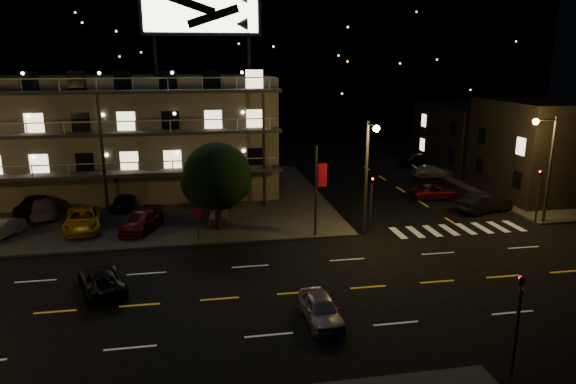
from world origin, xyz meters
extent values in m
plane|color=black|center=(0.00, 0.00, 0.00)|extent=(140.00, 140.00, 0.00)
cube|color=#343432|center=(-14.00, 20.00, 0.07)|extent=(44.00, 24.00, 0.15)
cube|color=#343432|center=(30.00, 20.00, 0.07)|extent=(16.00, 24.00, 0.15)
cube|color=gray|center=(-10.00, 24.00, 5.00)|extent=(28.00, 12.00, 10.00)
cube|color=gray|center=(-10.00, 24.00, 10.25)|extent=(28.00, 12.00, 0.50)
cube|color=#343432|center=(-10.00, 17.10, 3.15)|extent=(28.00, 1.80, 0.25)
cube|color=#343432|center=(-10.00, 17.10, 6.35)|extent=(28.00, 1.80, 0.25)
cube|color=#343432|center=(-10.00, 17.10, 9.55)|extent=(28.00, 1.80, 0.25)
cylinder|color=black|center=(-6.00, 22.00, 12.25)|extent=(0.36, 0.36, 3.50)
cylinder|color=black|center=(2.00, 22.00, 12.25)|extent=(0.36, 0.36, 3.50)
cube|color=black|center=(-2.00, 22.00, 16.00)|extent=(10.20, 0.50, 4.20)
cube|color=white|center=(-2.00, 21.70, 16.00)|extent=(9.60, 0.06, 3.60)
cube|color=black|center=(30.00, 16.00, 4.25)|extent=(14.00, 10.00, 8.50)
cube|color=black|center=(30.00, 28.00, 3.50)|extent=(14.00, 12.00, 7.00)
cube|color=black|center=(0.00, 70.00, 12.00)|extent=(120.00, 20.00, 24.00)
cylinder|color=#2D2D30|center=(8.50, 8.30, 4.00)|extent=(0.20, 0.20, 8.00)
cylinder|color=#2D2D30|center=(8.50, 7.50, 7.80)|extent=(0.12, 1.80, 0.12)
sphere|color=#FBB23E|center=(8.50, 6.70, 7.70)|extent=(0.44, 0.44, 0.44)
cylinder|color=#2D2D30|center=(22.50, 8.30, 4.00)|extent=(0.20, 0.20, 8.00)
cylinder|color=#2D2D30|center=(21.70, 8.30, 7.80)|extent=(1.80, 0.12, 0.12)
sphere|color=#FBB23E|center=(20.90, 8.30, 7.70)|extent=(0.44, 0.44, 0.44)
cylinder|color=#2D2D30|center=(9.00, 8.50, 1.80)|extent=(0.14, 0.14, 3.60)
imported|color=black|center=(9.00, 8.50, 4.10)|extent=(0.20, 0.16, 1.00)
sphere|color=#FF0C0C|center=(9.00, 8.38, 4.00)|extent=(0.14, 0.14, 0.14)
cylinder|color=#2D2D30|center=(9.00, -8.50, 1.80)|extent=(0.14, 0.14, 3.60)
imported|color=black|center=(9.00, -8.50, 4.10)|extent=(0.20, 0.16, 1.00)
sphere|color=#FF0C0C|center=(9.00, -8.38, 4.00)|extent=(0.14, 0.14, 0.14)
cylinder|color=#2D2D30|center=(22.00, 8.50, 1.80)|extent=(0.14, 0.14, 3.60)
imported|color=black|center=(22.00, 8.50, 4.10)|extent=(0.16, 0.20, 1.00)
sphere|color=#FF0C0C|center=(21.88, 8.50, 4.00)|extent=(0.14, 0.14, 0.14)
cylinder|color=#2D2D30|center=(5.00, 8.40, 3.20)|extent=(0.16, 0.16, 6.40)
cube|color=#AE0C26|center=(5.45, 8.40, 4.40)|extent=(0.60, 0.04, 1.60)
cylinder|color=#2D2D30|center=(-3.00, 8.60, 1.10)|extent=(0.08, 0.08, 2.20)
cylinder|color=#AE0C26|center=(-3.00, 8.55, 2.15)|extent=(0.91, 0.04, 0.91)
cylinder|color=black|center=(-1.52, 10.92, 1.26)|extent=(0.46, 0.46, 2.21)
sphere|color=black|center=(-1.52, 10.92, 4.03)|extent=(4.80, 4.80, 4.80)
sphere|color=black|center=(-2.62, 11.28, 3.47)|extent=(2.95, 2.95, 2.95)
sphere|color=black|center=(-0.50, 10.55, 3.66)|extent=(2.77, 2.77, 2.77)
imported|color=#EEAB16|center=(-11.05, 12.47, 0.88)|extent=(3.08, 5.55, 1.47)
imported|color=#5D0D16|center=(-6.93, 11.58, 0.81)|extent=(3.37, 4.91, 1.32)
imported|color=#96959B|center=(-1.42, 12.81, 0.78)|extent=(1.76, 3.80, 1.26)
imported|color=black|center=(-15.49, 17.22, 0.92)|extent=(3.05, 5.73, 1.53)
imported|color=#96959B|center=(-14.72, 16.39, 0.87)|extent=(3.16, 5.29, 1.44)
imported|color=black|center=(-8.84, 17.50, 0.78)|extent=(2.07, 3.91, 1.27)
imported|color=#5D0D16|center=(-0.73, 16.87, 0.92)|extent=(3.19, 4.96, 1.54)
imported|color=black|center=(19.82, 11.93, 0.77)|extent=(4.94, 2.80, 1.54)
imported|color=#5D0D16|center=(17.70, 16.48, 0.62)|extent=(4.48, 2.13, 1.23)
imported|color=#96959B|center=(21.36, 24.45, 0.63)|extent=(4.58, 2.39, 1.27)
imported|color=black|center=(22.36, 30.73, 0.76)|extent=(4.78, 3.31, 1.51)
imported|color=#96959B|center=(2.57, -3.19, 0.65)|extent=(1.70, 3.86, 1.29)
imported|color=black|center=(-8.11, 2.04, 0.62)|extent=(3.30, 4.85, 1.23)
camera|label=1|loc=(-2.77, -24.44, 11.99)|focal=32.00mm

